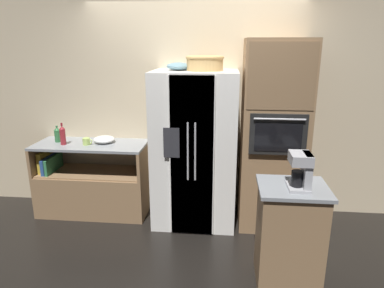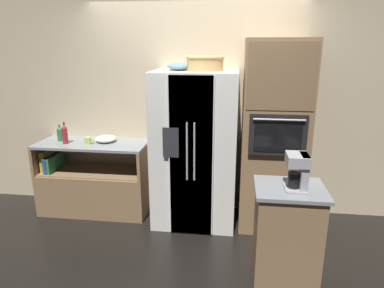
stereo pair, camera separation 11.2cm
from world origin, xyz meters
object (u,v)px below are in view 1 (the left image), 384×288
object	(u,v)px
wall_oven	(273,136)
wicker_basket	(205,63)
mug	(87,141)
refrigerator	(195,149)
mixing_bowl	(104,139)
bottle_tall	(63,135)
bottle_short	(58,134)
coffee_maker	(302,170)
fruit_bowl	(179,66)

from	to	relation	value
wall_oven	wicker_basket	xyz separation A→B (m)	(-0.77, 0.00, 0.79)
wall_oven	mug	size ratio (longest dim) A/B	18.14
refrigerator	mixing_bowl	size ratio (longest dim) A/B	6.92
wicker_basket	mixing_bowl	size ratio (longest dim) A/B	1.62
wicker_basket	mixing_bowl	bearing A→B (deg)	175.22
wall_oven	bottle_tall	size ratio (longest dim) A/B	7.99
bottle_short	coffee_maker	world-z (taller)	coffee_maker
bottle_short	mixing_bowl	distance (m)	0.57
refrigerator	wall_oven	size ratio (longest dim) A/B	0.84
wicker_basket	bottle_short	world-z (taller)	wicker_basket
wicker_basket	mug	world-z (taller)	wicker_basket
refrigerator	wall_oven	distance (m)	0.89
refrigerator	bottle_short	size ratio (longest dim) A/B	8.70
wall_oven	bottle_short	size ratio (longest dim) A/B	10.35
refrigerator	bottle_tall	size ratio (longest dim) A/B	6.72
coffee_maker	wall_oven	bearing A→B (deg)	94.38
wicker_basket	fruit_bowl	size ratio (longest dim) A/B	1.53
fruit_bowl	bottle_short	world-z (taller)	fruit_bowl
fruit_bowl	mug	xyz separation A→B (m)	(-1.10, -0.03, -0.87)
fruit_bowl	mixing_bowl	xyz separation A→B (m)	(-0.93, 0.08, -0.87)
bottle_short	refrigerator	bearing A→B (deg)	-3.96
wicker_basket	mixing_bowl	xyz separation A→B (m)	(-1.21, 0.10, -0.91)
bottle_tall	mug	size ratio (longest dim) A/B	2.27
wall_oven	wicker_basket	size ratio (longest dim) A/B	5.08
bottle_tall	coffee_maker	xyz separation A→B (m)	(2.52, -1.09, 0.07)
refrigerator	mixing_bowl	world-z (taller)	refrigerator
bottle_tall	mixing_bowl	xyz separation A→B (m)	(0.45, 0.13, -0.07)
mixing_bowl	wicker_basket	bearing A→B (deg)	-4.78
mixing_bowl	fruit_bowl	bearing A→B (deg)	-4.92
refrigerator	fruit_bowl	size ratio (longest dim) A/B	6.52
bottle_tall	wicker_basket	bearing A→B (deg)	0.91
bottle_tall	mug	bearing A→B (deg)	3.42
fruit_bowl	bottle_short	distance (m)	1.70
bottle_short	wicker_basket	bearing A→B (deg)	-2.52
fruit_bowl	mixing_bowl	world-z (taller)	fruit_bowl
bottle_tall	coffee_maker	distance (m)	2.74
bottle_tall	bottle_short	bearing A→B (deg)	138.43
wall_oven	fruit_bowl	bearing A→B (deg)	178.66
wall_oven	coffee_maker	bearing A→B (deg)	-85.62
bottle_tall	mug	xyz separation A→B (m)	(0.28, 0.02, -0.07)
fruit_bowl	coffee_maker	world-z (taller)	fruit_bowl
bottle_short	mixing_bowl	bearing A→B (deg)	2.32
mixing_bowl	wall_oven	bearing A→B (deg)	-3.01
bottle_tall	mug	world-z (taller)	bottle_tall
fruit_bowl	bottle_short	size ratio (longest dim) A/B	1.34
wicker_basket	coffee_maker	size ratio (longest dim) A/B	1.37
fruit_bowl	mixing_bowl	distance (m)	1.27
wall_oven	mug	world-z (taller)	wall_oven
mug	coffee_maker	distance (m)	2.50
refrigerator	wicker_basket	bearing A→B (deg)	20.55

